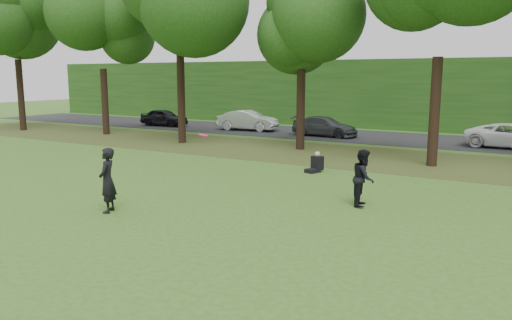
{
  "coord_description": "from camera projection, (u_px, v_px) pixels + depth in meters",
  "views": [
    {
      "loc": [
        8.11,
        -9.78,
        3.85
      ],
      "look_at": [
        0.55,
        3.18,
        1.3
      ],
      "focal_mm": 35.0,
      "sensor_mm": 36.0,
      "label": 1
    }
  ],
  "objects": [
    {
      "name": "seated_person",
      "position": [
        316.0,
        164.0,
        20.09
      ],
      "size": [
        0.62,
        0.82,
        0.83
      ],
      "rotation": [
        0.0,
        0.0,
        -0.32
      ],
      "color": "black",
      "rests_on": "ground"
    },
    {
      "name": "street",
      "position": [
        393.0,
        138.0,
        30.89
      ],
      "size": [
        70.0,
        7.0,
        0.02
      ],
      "primitive_type": "cube",
      "color": "black",
      "rests_on": "ground"
    },
    {
      "name": "leaf_litter",
      "position": [
        348.0,
        156.0,
        24.07
      ],
      "size": [
        60.0,
        7.0,
        0.01
      ],
      "primitive_type": "cube",
      "color": "#4B3C1B",
      "rests_on": "ground"
    },
    {
      "name": "player_left",
      "position": [
        107.0,
        180.0,
        14.08
      ],
      "size": [
        0.7,
        0.8,
        1.85
      ],
      "primitive_type": "imported",
      "rotation": [
        0.0,
        0.0,
        -1.09
      ],
      "color": "black",
      "rests_on": "ground"
    },
    {
      "name": "parked_cars",
      "position": [
        393.0,
        129.0,
        29.7
      ],
      "size": [
        36.5,
        2.54,
        1.53
      ],
      "color": "black",
      "rests_on": "street"
    },
    {
      "name": "player_right",
      "position": [
        364.0,
        178.0,
        14.8
      ],
      "size": [
        0.79,
        0.93,
        1.7
      ],
      "primitive_type": "imported",
      "rotation": [
        0.0,
        0.0,
        1.76
      ],
      "color": "black",
      "rests_on": "ground"
    },
    {
      "name": "frisbee",
      "position": [
        203.0,
        135.0,
        13.97
      ],
      "size": [
        0.38,
        0.38,
        0.11
      ],
      "color": "#F01451",
      "rests_on": "ground"
    },
    {
      "name": "ground",
      "position": [
        176.0,
        225.0,
        13.0
      ],
      "size": [
        120.0,
        120.0,
        0.0
      ],
      "primitive_type": "plane",
      "color": "#33591B",
      "rests_on": "ground"
    },
    {
      "name": "far_hedge",
      "position": [
        417.0,
        95.0,
        35.58
      ],
      "size": [
        70.0,
        3.0,
        5.0
      ],
      "primitive_type": "cube",
      "color": "#1A4513",
      "rests_on": "ground"
    }
  ]
}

